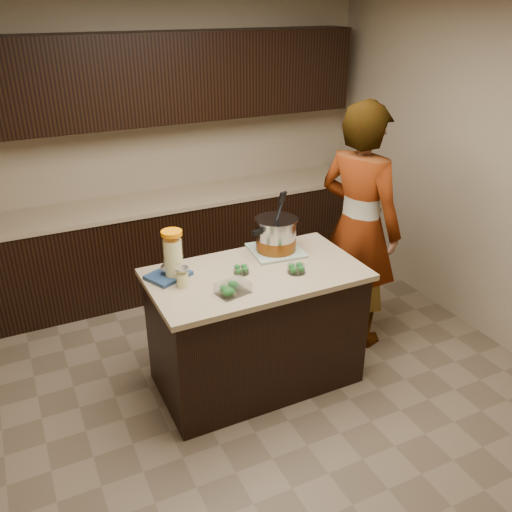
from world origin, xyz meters
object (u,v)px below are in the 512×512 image
Objects in this scene: island at (256,327)px; stock_pot at (276,237)px; lemonade_pitcher at (173,257)px; person at (359,227)px.

stock_pot is at bearing 39.74° from island.
lemonade_pitcher is 0.17× the size of person.
lemonade_pitcher is (-0.52, 0.16, 0.60)m from island.
person reaches higher than lemonade_pitcher.
island is 0.75× the size of person.
lemonade_pitcher is (-0.79, -0.06, 0.03)m from stock_pot.
person is at bearing 1.43° from lemonade_pitcher.
island is at bearing -154.29° from stock_pot.
person is (0.71, -0.03, -0.05)m from stock_pot.
island is 3.35× the size of stock_pot.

